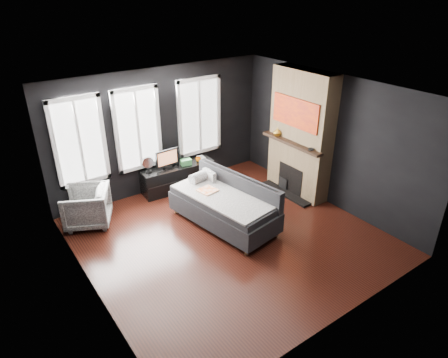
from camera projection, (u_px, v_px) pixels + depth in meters
floor at (229, 237)px, 7.39m from camera, size 5.00×5.00×0.00m
ceiling at (230, 93)px, 6.18m from camera, size 5.00×5.00×0.00m
wall_back at (161, 130)px, 8.60m from camera, size 5.00×0.02×2.70m
wall_left at (83, 217)px, 5.49m from camera, size 0.02×5.00×2.70m
wall_right at (329, 140)px, 8.08m from camera, size 0.02×5.00×2.70m
windows at (138, 86)px, 7.88m from camera, size 4.00×0.16×1.76m
fireplace at (301, 134)px, 8.41m from camera, size 0.70×1.62×2.70m
sofa at (223, 203)px, 7.58m from camera, size 1.42×2.31×0.93m
stripe_pillow at (209, 179)px, 8.05m from camera, size 0.10×0.36×0.36m
armchair at (87, 205)px, 7.61m from camera, size 1.04×1.06×0.83m
media_console at (178, 177)px, 9.00m from camera, size 1.69×0.62×0.57m
monitor at (167, 158)px, 8.63m from camera, size 0.55×0.15×0.49m
desk_fan at (148, 164)px, 8.47m from camera, size 0.30×0.30×0.36m
mug at (198, 159)px, 9.02m from camera, size 0.13×0.11×0.12m
book at (198, 154)px, 9.16m from camera, size 0.15×0.03×0.20m
storage_box at (186, 162)px, 8.85m from camera, size 0.26×0.20×0.13m
mantel_vase at (277, 132)px, 8.62m from camera, size 0.21×0.22×0.17m
mantel_clock at (311, 149)px, 7.93m from camera, size 0.14×0.14×0.04m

